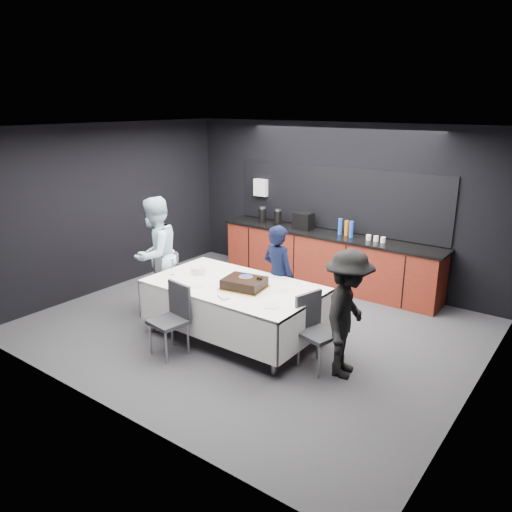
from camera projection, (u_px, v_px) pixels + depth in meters
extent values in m
plane|color=#404045|center=(252.00, 327.00, 7.21)|extent=(6.00, 6.00, 0.00)
cube|color=white|center=(251.00, 127.00, 6.38)|extent=(6.00, 5.00, 0.04)
cube|color=black|center=(337.00, 204.00, 8.72)|extent=(6.00, 0.04, 2.80)
cube|color=black|center=(98.00, 285.00, 4.87)|extent=(6.00, 0.04, 2.80)
cube|color=black|center=(111.00, 207.00, 8.50)|extent=(0.04, 5.00, 2.80)
cube|color=black|center=(486.00, 277.00, 5.09)|extent=(0.04, 5.00, 2.80)
cube|color=maroon|center=(327.00, 260.00, 8.77)|extent=(4.00, 0.60, 0.90)
cube|color=black|center=(328.00, 234.00, 8.63)|extent=(4.10, 0.64, 0.04)
cube|color=black|center=(337.00, 199.00, 8.67)|extent=(4.00, 0.03, 1.10)
cube|color=white|center=(261.00, 188.00, 9.53)|extent=(0.28, 0.12, 0.32)
cylinder|color=black|center=(262.00, 216.00, 9.38)|extent=(0.14, 0.14, 0.26)
cylinder|color=black|center=(278.00, 218.00, 9.18)|extent=(0.14, 0.14, 0.26)
cube|color=black|center=(303.00, 221.00, 8.86)|extent=(0.32, 0.24, 0.30)
cylinder|color=blue|center=(340.00, 227.00, 8.51)|extent=(0.07, 0.07, 0.28)
cylinder|color=orange|center=(346.00, 228.00, 8.44)|extent=(0.07, 0.07, 0.26)
cylinder|color=blue|center=(351.00, 229.00, 8.32)|extent=(0.07, 0.07, 0.28)
cylinder|color=white|center=(369.00, 237.00, 8.18)|extent=(0.08, 0.08, 0.09)
cylinder|color=white|center=(376.00, 239.00, 8.11)|extent=(0.08, 0.08, 0.09)
cylinder|color=white|center=(383.00, 240.00, 8.04)|extent=(0.08, 0.08, 0.09)
cylinder|color=#99999E|center=(262.00, 208.00, 9.34)|extent=(0.12, 0.12, 0.03)
cylinder|color=#99999E|center=(278.00, 210.00, 9.14)|extent=(0.12, 0.12, 0.03)
cylinder|color=#99999E|center=(156.00, 306.00, 6.97)|extent=(0.06, 0.06, 0.75)
cylinder|color=#99999E|center=(204.00, 286.00, 7.74)|extent=(0.06, 0.06, 0.75)
cylinder|color=#99999E|center=(274.00, 346.00, 5.84)|extent=(0.06, 0.06, 0.75)
cylinder|color=#99999E|center=(317.00, 318.00, 6.61)|extent=(0.06, 0.06, 0.75)
cube|color=white|center=(234.00, 286.00, 6.68)|extent=(2.32, 1.32, 0.04)
cube|color=white|center=(202.00, 320.00, 6.26)|extent=(2.32, 0.02, 0.55)
cube|color=white|center=(262.00, 290.00, 7.26)|extent=(2.32, 0.02, 0.55)
cube|color=white|center=(174.00, 286.00, 7.41)|extent=(0.02, 1.32, 0.55)
cube|color=white|center=(307.00, 325.00, 6.10)|extent=(0.02, 1.32, 0.55)
cube|color=gold|center=(244.00, 288.00, 6.53)|extent=(0.62, 0.53, 0.01)
cube|color=black|center=(244.00, 283.00, 6.51)|extent=(0.57, 0.49, 0.11)
cube|color=black|center=(244.00, 279.00, 6.49)|extent=(0.57, 0.49, 0.01)
cylinder|color=orange|center=(246.00, 277.00, 6.55)|extent=(0.18, 0.18, 0.00)
cylinder|color=blue|center=(246.00, 276.00, 6.54)|extent=(0.15, 0.15, 0.01)
sphere|color=black|center=(261.00, 277.00, 6.47)|extent=(0.04, 0.04, 0.04)
sphere|color=black|center=(260.00, 278.00, 6.43)|extent=(0.04, 0.04, 0.04)
sphere|color=black|center=(258.00, 278.00, 6.45)|extent=(0.04, 0.04, 0.04)
cylinder|color=white|center=(199.00, 270.00, 7.06)|extent=(0.21, 0.21, 0.10)
cylinder|color=white|center=(197.00, 285.00, 6.61)|extent=(0.21, 0.21, 0.01)
cylinder|color=white|center=(281.00, 290.00, 6.44)|extent=(0.20, 0.20, 0.01)
cylinder|color=white|center=(271.00, 306.00, 5.95)|extent=(0.20, 0.20, 0.01)
cylinder|color=white|center=(249.00, 277.00, 6.93)|extent=(0.21, 0.21, 0.01)
cube|color=white|center=(224.00, 297.00, 6.20)|extent=(0.19, 0.16, 0.03)
cylinder|color=white|center=(172.00, 275.00, 7.03)|extent=(0.06, 0.06, 0.00)
cylinder|color=white|center=(172.00, 270.00, 7.01)|extent=(0.01, 0.01, 0.12)
cylinder|color=white|center=(172.00, 263.00, 6.98)|extent=(0.05, 0.05, 0.10)
cube|color=#2E2E33|center=(160.00, 281.00, 7.74)|extent=(0.47, 0.47, 0.05)
cube|color=#2E2E33|center=(166.00, 269.00, 7.54)|extent=(0.10, 0.42, 0.45)
cylinder|color=#99999E|center=(163.00, 290.00, 8.03)|extent=(0.03, 0.03, 0.44)
cylinder|color=#99999E|center=(145.00, 295.00, 7.80)|extent=(0.03, 0.03, 0.44)
cylinder|color=#99999E|center=(176.00, 295.00, 7.81)|extent=(0.03, 0.03, 0.44)
cylinder|color=#99999E|center=(158.00, 301.00, 7.57)|extent=(0.03, 0.03, 0.44)
cube|color=#2E2E33|center=(319.00, 334.00, 5.97)|extent=(0.51, 0.51, 0.05)
cube|color=#2E2E33|center=(308.00, 310.00, 6.04)|extent=(0.14, 0.42, 0.45)
cylinder|color=#99999E|center=(319.00, 361.00, 5.81)|extent=(0.03, 0.03, 0.44)
cylinder|color=#99999E|center=(338.00, 352.00, 6.02)|extent=(0.03, 0.03, 0.44)
cylinder|color=#99999E|center=(298.00, 350.00, 6.07)|extent=(0.03, 0.03, 0.44)
cylinder|color=#99999E|center=(318.00, 342.00, 6.27)|extent=(0.03, 0.03, 0.44)
cube|color=#2E2E33|center=(168.00, 322.00, 6.30)|extent=(0.47, 0.47, 0.05)
cube|color=#2E2E33|center=(180.00, 300.00, 6.36)|extent=(0.42, 0.10, 0.45)
cylinder|color=#99999E|center=(151.00, 339.00, 6.37)|extent=(0.03, 0.03, 0.44)
cylinder|color=#99999E|center=(166.00, 347.00, 6.14)|extent=(0.03, 0.03, 0.44)
cylinder|color=#99999E|center=(172.00, 330.00, 6.60)|extent=(0.03, 0.03, 0.44)
cylinder|color=#99999E|center=(188.00, 338.00, 6.37)|extent=(0.03, 0.03, 0.44)
imported|color=black|center=(278.00, 276.00, 7.09)|extent=(0.60, 0.44, 1.49)
imported|color=#C6E8F8|center=(156.00, 255.00, 7.61)|extent=(0.81, 0.96, 1.77)
imported|color=black|center=(347.00, 314.00, 5.75)|extent=(0.77, 1.09, 1.54)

